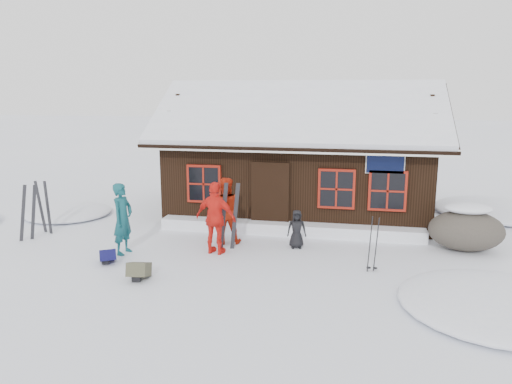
{
  "coord_description": "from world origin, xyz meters",
  "views": [
    {
      "loc": [
        3.28,
        -11.55,
        4.13
      ],
      "look_at": [
        0.61,
        1.8,
        1.3
      ],
      "focal_mm": 35.0,
      "sensor_mm": 36.0,
      "label": 1
    }
  ],
  "objects_px": {
    "skier_teal": "(123,219)",
    "boulder": "(466,229)",
    "ski_pair_left": "(28,213)",
    "ski_poles": "(373,245)",
    "backpack_blue": "(108,258)",
    "skier_orange_left": "(225,211)",
    "skier_crouched": "(297,229)",
    "skier_orange_right": "(216,218)",
    "backpack_olive": "(139,273)"
  },
  "relations": [
    {
      "from": "boulder",
      "to": "ski_pair_left",
      "type": "bearing_deg",
      "value": -173.01
    },
    {
      "from": "ski_poles",
      "to": "backpack_olive",
      "type": "relative_size",
      "value": 2.38
    },
    {
      "from": "skier_orange_right",
      "to": "skier_teal",
      "type": "bearing_deg",
      "value": 21.96
    },
    {
      "from": "skier_orange_left",
      "to": "boulder",
      "type": "bearing_deg",
      "value": 169.35
    },
    {
      "from": "skier_teal",
      "to": "skier_orange_left",
      "type": "bearing_deg",
      "value": -51.46
    },
    {
      "from": "backpack_olive",
      "to": "skier_orange_left",
      "type": "bearing_deg",
      "value": 60.42
    },
    {
      "from": "skier_crouched",
      "to": "ski_poles",
      "type": "bearing_deg",
      "value": -46.46
    },
    {
      "from": "skier_orange_right",
      "to": "ski_pair_left",
      "type": "relative_size",
      "value": 1.15
    },
    {
      "from": "skier_orange_right",
      "to": "backpack_blue",
      "type": "xyz_separation_m",
      "value": [
        -2.37,
        -1.21,
        -0.79
      ]
    },
    {
      "from": "skier_orange_left",
      "to": "boulder",
      "type": "xyz_separation_m",
      "value": [
        6.29,
        0.62,
        -0.34
      ]
    },
    {
      "from": "skier_orange_right",
      "to": "backpack_blue",
      "type": "bearing_deg",
      "value": 37.96
    },
    {
      "from": "skier_orange_right",
      "to": "backpack_olive",
      "type": "distance_m",
      "value": 2.49
    },
    {
      "from": "skier_orange_right",
      "to": "skier_crouched",
      "type": "distance_m",
      "value": 2.17
    },
    {
      "from": "skier_teal",
      "to": "ski_poles",
      "type": "bearing_deg",
      "value": -82.91
    },
    {
      "from": "skier_orange_left",
      "to": "skier_crouched",
      "type": "xyz_separation_m",
      "value": [
        1.96,
        -0.06,
        -0.39
      ]
    },
    {
      "from": "skier_teal",
      "to": "skier_crouched",
      "type": "bearing_deg",
      "value": -65.16
    },
    {
      "from": "boulder",
      "to": "ski_poles",
      "type": "height_order",
      "value": "ski_poles"
    },
    {
      "from": "skier_crouched",
      "to": "ski_poles",
      "type": "xyz_separation_m",
      "value": [
        1.91,
        -1.38,
        0.12
      ]
    },
    {
      "from": "skier_orange_right",
      "to": "ski_pair_left",
      "type": "distance_m",
      "value": 5.4
    },
    {
      "from": "ski_pair_left",
      "to": "backpack_blue",
      "type": "relative_size",
      "value": 3.3
    },
    {
      "from": "boulder",
      "to": "backpack_blue",
      "type": "height_order",
      "value": "boulder"
    },
    {
      "from": "skier_crouched",
      "to": "ski_poles",
      "type": "height_order",
      "value": "ski_poles"
    },
    {
      "from": "skier_teal",
      "to": "skier_orange_right",
      "type": "relative_size",
      "value": 0.98
    },
    {
      "from": "skier_orange_right",
      "to": "ski_poles",
      "type": "distance_m",
      "value": 3.91
    },
    {
      "from": "boulder",
      "to": "ski_poles",
      "type": "bearing_deg",
      "value": -139.48
    },
    {
      "from": "backpack_olive",
      "to": "boulder",
      "type": "bearing_deg",
      "value": 17.76
    },
    {
      "from": "skier_teal",
      "to": "boulder",
      "type": "xyz_separation_m",
      "value": [
        8.59,
        1.99,
        -0.35
      ]
    },
    {
      "from": "boulder",
      "to": "skier_crouched",
      "type": "bearing_deg",
      "value": -171.01
    },
    {
      "from": "skier_orange_left",
      "to": "ski_poles",
      "type": "distance_m",
      "value": 4.14
    },
    {
      "from": "boulder",
      "to": "backpack_olive",
      "type": "relative_size",
      "value": 3.39
    },
    {
      "from": "skier_crouched",
      "to": "boulder",
      "type": "bearing_deg",
      "value": -1.64
    },
    {
      "from": "skier_orange_left",
      "to": "ski_poles",
      "type": "xyz_separation_m",
      "value": [
        3.87,
        -1.44,
        -0.27
      ]
    },
    {
      "from": "skier_teal",
      "to": "skier_orange_right",
      "type": "bearing_deg",
      "value": -71.19
    },
    {
      "from": "ski_poles",
      "to": "backpack_olive",
      "type": "height_order",
      "value": "ski_poles"
    },
    {
      "from": "skier_orange_left",
      "to": "boulder",
      "type": "distance_m",
      "value": 6.33
    },
    {
      "from": "skier_teal",
      "to": "ski_pair_left",
      "type": "distance_m",
      "value": 3.14
    },
    {
      "from": "skier_teal",
      "to": "backpack_olive",
      "type": "bearing_deg",
      "value": -137.1
    },
    {
      "from": "skier_crouched",
      "to": "backpack_blue",
      "type": "bearing_deg",
      "value": -165.05
    },
    {
      "from": "skier_orange_left",
      "to": "ski_poles",
      "type": "height_order",
      "value": "skier_orange_left"
    },
    {
      "from": "skier_teal",
      "to": "backpack_olive",
      "type": "relative_size",
      "value": 3.25
    },
    {
      "from": "ski_pair_left",
      "to": "boulder",
      "type": "bearing_deg",
      "value": -21.04
    },
    {
      "from": "ski_pair_left",
      "to": "backpack_olive",
      "type": "distance_m",
      "value": 4.77
    },
    {
      "from": "skier_crouched",
      "to": "ski_poles",
      "type": "distance_m",
      "value": 2.36
    },
    {
      "from": "skier_teal",
      "to": "ski_poles",
      "type": "distance_m",
      "value": 6.18
    },
    {
      "from": "boulder",
      "to": "ski_poles",
      "type": "distance_m",
      "value": 3.18
    },
    {
      "from": "ski_poles",
      "to": "skier_crouched",
      "type": "bearing_deg",
      "value": 144.17
    },
    {
      "from": "backpack_blue",
      "to": "skier_teal",
      "type": "bearing_deg",
      "value": 54.08
    },
    {
      "from": "skier_orange_left",
      "to": "skier_orange_right",
      "type": "bearing_deg",
      "value": 74.04
    },
    {
      "from": "ski_poles",
      "to": "backpack_blue",
      "type": "relative_size",
      "value": 2.74
    },
    {
      "from": "ski_poles",
      "to": "backpack_blue",
      "type": "xyz_separation_m",
      "value": [
        -6.24,
        -0.69,
        -0.5
      ]
    }
  ]
}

